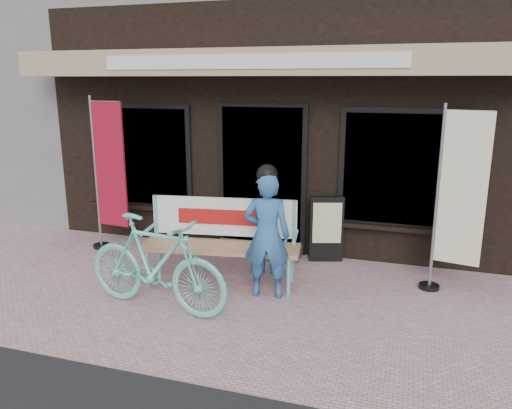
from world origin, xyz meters
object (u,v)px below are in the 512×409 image
(bench, at_px, (222,234))
(bicycle, at_px, (156,264))
(person, at_px, (267,233))
(menu_stand, at_px, (326,228))
(nobori_red, at_px, (108,173))
(nobori_cream, at_px, (458,199))

(bench, relative_size, bicycle, 1.12)
(person, height_order, menu_stand, person)
(bench, distance_m, nobori_red, 2.21)
(bench, xyz_separation_m, person, (0.67, -0.25, 0.16))
(nobori_cream, distance_m, menu_stand, 1.87)
(bicycle, relative_size, nobori_red, 0.79)
(bench, distance_m, menu_stand, 1.61)
(bench, relative_size, menu_stand, 2.14)
(nobori_cream, xyz_separation_m, menu_stand, (-1.63, 0.63, -0.69))
(nobori_red, bearing_deg, person, -12.02)
(menu_stand, bearing_deg, nobori_cream, -38.26)
(bench, xyz_separation_m, menu_stand, (1.14, 1.13, -0.14))
(bicycle, distance_m, nobori_cream, 3.56)
(person, relative_size, nobori_red, 0.69)
(nobori_red, height_order, menu_stand, nobori_red)
(nobori_cream, relative_size, menu_stand, 2.40)
(menu_stand, bearing_deg, bench, -152.40)
(nobori_red, xyz_separation_m, menu_stand, (3.18, 0.48, -0.71))
(person, height_order, nobori_red, nobori_red)
(bench, relative_size, person, 1.27)
(bicycle, bearing_deg, bench, -15.09)
(bench, distance_m, bicycle, 1.06)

